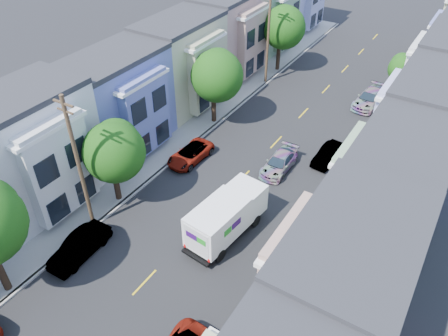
% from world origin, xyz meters
% --- Properties ---
extents(ground, '(160.00, 160.00, 0.00)m').
position_xyz_m(ground, '(0.00, 0.00, 0.00)').
color(ground, black).
rests_on(ground, ground).
extents(road_slab, '(12.00, 70.00, 0.02)m').
position_xyz_m(road_slab, '(0.00, 15.00, 0.01)').
color(road_slab, black).
rests_on(road_slab, ground).
extents(curb_left, '(0.30, 70.00, 0.15)m').
position_xyz_m(curb_left, '(-6.05, 15.00, 0.07)').
color(curb_left, gray).
rests_on(curb_left, ground).
extents(curb_right, '(0.30, 70.00, 0.15)m').
position_xyz_m(curb_right, '(6.05, 15.00, 0.07)').
color(curb_right, gray).
rests_on(curb_right, ground).
extents(sidewalk_left, '(2.60, 70.00, 0.15)m').
position_xyz_m(sidewalk_left, '(-7.35, 15.00, 0.07)').
color(sidewalk_left, gray).
rests_on(sidewalk_left, ground).
extents(sidewalk_right, '(2.60, 70.00, 0.15)m').
position_xyz_m(sidewalk_right, '(7.35, 15.00, 0.07)').
color(sidewalk_right, gray).
rests_on(sidewalk_right, ground).
extents(centerline, '(0.12, 70.00, 0.01)m').
position_xyz_m(centerline, '(0.00, 15.00, 0.00)').
color(centerline, gold).
rests_on(centerline, ground).
extents(townhouse_row_left, '(5.00, 70.00, 8.50)m').
position_xyz_m(townhouse_row_left, '(-11.15, 15.00, 0.00)').
color(townhouse_row_left, gray).
rests_on(townhouse_row_left, ground).
extents(townhouse_row_right, '(5.00, 70.00, 8.50)m').
position_xyz_m(townhouse_row_right, '(11.15, 15.00, 0.00)').
color(townhouse_row_right, gray).
rests_on(townhouse_row_right, ground).
extents(tree_c, '(4.33, 4.33, 6.64)m').
position_xyz_m(tree_c, '(-6.30, 4.93, 4.45)').
color(tree_c, black).
rests_on(tree_c, ground).
extents(tree_d, '(4.70, 4.70, 7.18)m').
position_xyz_m(tree_d, '(-6.30, 18.01, 4.81)').
color(tree_d, black).
rests_on(tree_d, ground).
extents(tree_e, '(4.70, 4.70, 7.43)m').
position_xyz_m(tree_e, '(-6.30, 31.54, 5.06)').
color(tree_e, black).
rests_on(tree_e, ground).
extents(tree_far_r, '(2.75, 2.75, 5.19)m').
position_xyz_m(tree_far_r, '(6.89, 30.54, 3.75)').
color(tree_far_r, black).
rests_on(tree_far_r, ground).
extents(utility_pole_near, '(1.60, 0.26, 10.00)m').
position_xyz_m(utility_pole_near, '(-6.30, 2.00, 5.15)').
color(utility_pole_near, '#42301E').
rests_on(utility_pole_near, ground).
extents(utility_pole_far, '(1.60, 0.26, 10.00)m').
position_xyz_m(utility_pole_far, '(-6.30, 28.00, 5.15)').
color(utility_pole_far, '#42301E').
rests_on(utility_pole_far, ground).
extents(fedex_truck, '(2.42, 6.28, 3.01)m').
position_xyz_m(fedex_truck, '(2.11, 6.12, 1.68)').
color(fedex_truck, silver).
rests_on(fedex_truck, ground).
extents(lead_sedan, '(1.91, 4.40, 1.31)m').
position_xyz_m(lead_sedan, '(1.93, 14.56, 0.65)').
color(lead_sedan, black).
rests_on(lead_sedan, ground).
extents(parked_left_c, '(1.72, 4.48, 1.47)m').
position_xyz_m(parked_left_c, '(-4.90, -0.44, 0.74)').
color(parked_left_c, '#ADADAD').
rests_on(parked_left_c, ground).
extents(parked_left_d, '(2.29, 4.58, 1.24)m').
position_xyz_m(parked_left_d, '(-4.90, 11.80, 0.62)').
color(parked_left_d, '#3A0B15').
rests_on(parked_left_d, ground).
extents(parked_right_c, '(1.75, 4.02, 1.30)m').
position_xyz_m(parked_right_c, '(4.90, 17.77, 0.65)').
color(parked_right_c, black).
rests_on(parked_right_c, ground).
extents(parked_right_d, '(2.54, 5.19, 1.51)m').
position_xyz_m(parked_right_d, '(4.90, 28.97, 0.75)').
color(parked_right_d, black).
rests_on(parked_right_d, ground).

